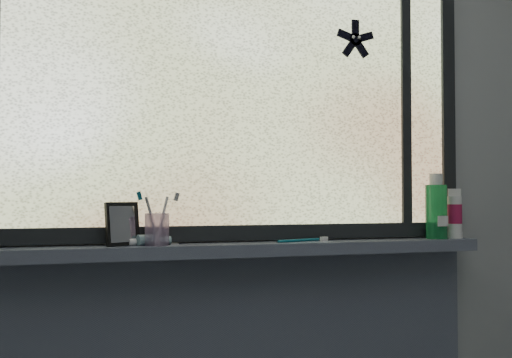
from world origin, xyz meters
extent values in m
cube|color=#9EA3A8|center=(0.00, 1.30, 1.25)|extent=(3.00, 0.01, 2.50)
cube|color=#51586C|center=(0.00, 1.23, 1.00)|extent=(1.62, 0.14, 0.04)
cube|color=silver|center=(0.00, 1.28, 1.53)|extent=(1.50, 0.01, 1.00)
cube|color=black|center=(0.00, 1.28, 1.05)|extent=(1.60, 0.03, 0.05)
cube|color=black|center=(0.78, 1.28, 1.53)|extent=(0.05, 0.03, 1.10)
cube|color=black|center=(0.60, 1.28, 1.53)|extent=(0.03, 0.03, 1.00)
cube|color=black|center=(-0.40, 1.24, 1.09)|extent=(0.12, 0.09, 0.13)
cylinder|color=#B696C7|center=(-0.29, 1.22, 1.07)|extent=(0.08, 0.08, 0.10)
cylinder|color=#1B8D48|center=(0.69, 1.22, 1.13)|extent=(0.08, 0.08, 0.19)
cylinder|color=silver|center=(0.77, 1.23, 1.11)|extent=(0.05, 0.05, 0.13)
camera|label=1|loc=(-0.49, -0.54, 1.17)|focal=40.00mm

